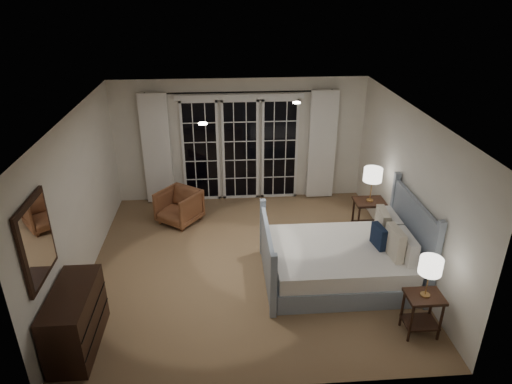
{
  "coord_description": "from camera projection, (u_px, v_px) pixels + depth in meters",
  "views": [
    {
      "loc": [
        -0.34,
        -6.23,
        4.23
      ],
      "look_at": [
        0.17,
        0.49,
        1.05
      ],
      "focal_mm": 32.0,
      "sensor_mm": 36.0,
      "label": 1
    }
  ],
  "objects": [
    {
      "name": "wall_left",
      "position": [
        79.0,
        200.0,
        6.74
      ],
      "size": [
        0.02,
        5.0,
        2.5
      ],
      "primitive_type": "cube",
      "color": "white",
      "rests_on": "floor"
    },
    {
      "name": "floor",
      "position": [
        248.0,
        263.0,
        7.45
      ],
      "size": [
        5.0,
        5.0,
        0.0
      ],
      "primitive_type": "plane",
      "color": "brown",
      "rests_on": "ground"
    },
    {
      "name": "french_doors",
      "position": [
        240.0,
        149.0,
        9.2
      ],
      "size": [
        2.5,
        0.04,
        2.2
      ],
      "color": "black",
      "rests_on": "wall_back"
    },
    {
      "name": "wall_right",
      "position": [
        408.0,
        189.0,
        7.08
      ],
      "size": [
        0.02,
        5.0,
        2.5
      ],
      "primitive_type": "cube",
      "color": "white",
      "rests_on": "floor"
    },
    {
      "name": "nightstand_left",
      "position": [
        422.0,
        308.0,
        5.83
      ],
      "size": [
        0.46,
        0.37,
        0.6
      ],
      "color": "black",
      "rests_on": "floor"
    },
    {
      "name": "lamp_right",
      "position": [
        373.0,
        175.0,
        7.77
      ],
      "size": [
        0.32,
        0.32,
        0.61
      ],
      "color": "tan",
      "rests_on": "nightstand_right"
    },
    {
      "name": "ceiling",
      "position": [
        247.0,
        114.0,
        6.38
      ],
      "size": [
        5.0,
        5.0,
        0.0
      ],
      "primitive_type": "plane",
      "rotation": [
        3.14,
        0.0,
        0.0
      ],
      "color": "silver",
      "rests_on": "wall_back"
    },
    {
      "name": "wall_front",
      "position": [
        262.0,
        299.0,
        4.66
      ],
      "size": [
        5.0,
        0.02,
        2.5
      ],
      "primitive_type": "cube",
      "color": "white",
      "rests_on": "floor"
    },
    {
      "name": "wall_back",
      "position": [
        240.0,
        141.0,
        9.16
      ],
      "size": [
        5.0,
        0.02,
        2.5
      ],
      "primitive_type": "cube",
      "color": "white",
      "rests_on": "floor"
    },
    {
      "name": "lamp_left",
      "position": [
        431.0,
        266.0,
        5.56
      ],
      "size": [
        0.28,
        0.28,
        0.55
      ],
      "color": "tan",
      "rests_on": "nightstand_left"
    },
    {
      "name": "curtain_rod",
      "position": [
        240.0,
        92.0,
        8.65
      ],
      "size": [
        3.5,
        0.03,
        0.03
      ],
      "primitive_type": "cylinder",
      "rotation": [
        0.0,
        1.57,
        0.0
      ],
      "color": "black",
      "rests_on": "wall_back"
    },
    {
      "name": "armchair",
      "position": [
        179.0,
        207.0,
        8.57
      ],
      "size": [
        0.97,
        0.97,
        0.64
      ],
      "primitive_type": "imported",
      "rotation": [
        0.0,
        0.0,
        -0.64
      ],
      "color": "brown",
      "rests_on": "floor"
    },
    {
      "name": "nightstand_right",
      "position": [
        368.0,
        212.0,
        8.08
      ],
      "size": [
        0.53,
        0.42,
        0.68
      ],
      "color": "black",
      "rests_on": "floor"
    },
    {
      "name": "downlight_b",
      "position": [
        203.0,
        124.0,
        5.98
      ],
      "size": [
        0.12,
        0.12,
        0.01
      ],
      "primitive_type": "cylinder",
      "color": "white",
      "rests_on": "ceiling"
    },
    {
      "name": "curtain_left",
      "position": [
        157.0,
        150.0,
        8.99
      ],
      "size": [
        0.55,
        0.1,
        2.25
      ],
      "primitive_type": "cube",
      "color": "white",
      "rests_on": "curtain_rod"
    },
    {
      "name": "bed",
      "position": [
        342.0,
        260.0,
        6.95
      ],
      "size": [
        2.23,
        1.6,
        1.3
      ],
      "color": "#868FA1",
      "rests_on": "floor"
    },
    {
      "name": "dresser",
      "position": [
        75.0,
        319.0,
        5.61
      ],
      "size": [
        0.49,
        1.16,
        0.82
      ],
      "color": "black",
      "rests_on": "floor"
    },
    {
      "name": "curtain_right",
      "position": [
        322.0,
        145.0,
        9.21
      ],
      "size": [
        0.55,
        0.1,
        2.25
      ],
      "primitive_type": "cube",
      "color": "white",
      "rests_on": "curtain_rod"
    },
    {
      "name": "downlight_a",
      "position": [
        297.0,
        103.0,
        6.98
      ],
      "size": [
        0.12,
        0.12,
        0.01
      ],
      "primitive_type": "cylinder",
      "color": "white",
      "rests_on": "ceiling"
    },
    {
      "name": "mirror",
      "position": [
        37.0,
        241.0,
        5.11
      ],
      "size": [
        0.05,
        0.85,
        1.0
      ],
      "color": "black",
      "rests_on": "wall_left"
    }
  ]
}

